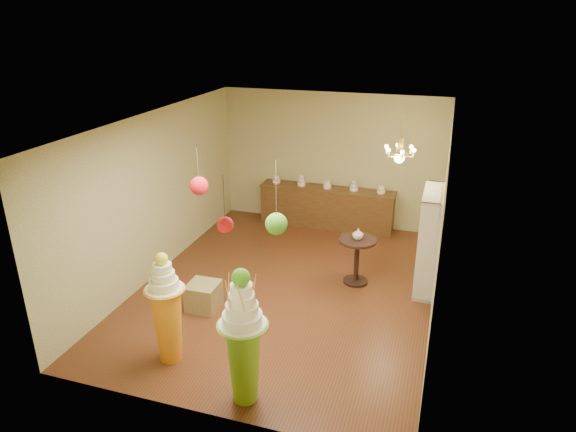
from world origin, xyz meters
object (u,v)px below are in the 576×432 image
(pedestal_green, at_px, (243,346))
(sideboard, at_px, (327,207))
(pedestal_orange, at_px, (167,316))
(round_table, at_px, (357,255))

(pedestal_green, xyz_separation_m, sideboard, (-0.36, 5.82, -0.32))
(pedestal_green, height_order, sideboard, pedestal_green)
(pedestal_orange, relative_size, round_table, 1.93)
(pedestal_green, xyz_separation_m, pedestal_orange, (-1.31, 0.44, -0.10))
(pedestal_green, height_order, pedestal_orange, pedestal_green)
(sideboard, bearing_deg, pedestal_orange, -100.06)
(pedestal_orange, bearing_deg, round_table, 55.02)
(pedestal_green, relative_size, sideboard, 0.61)
(round_table, bearing_deg, pedestal_orange, -124.98)
(sideboard, relative_size, round_table, 3.53)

